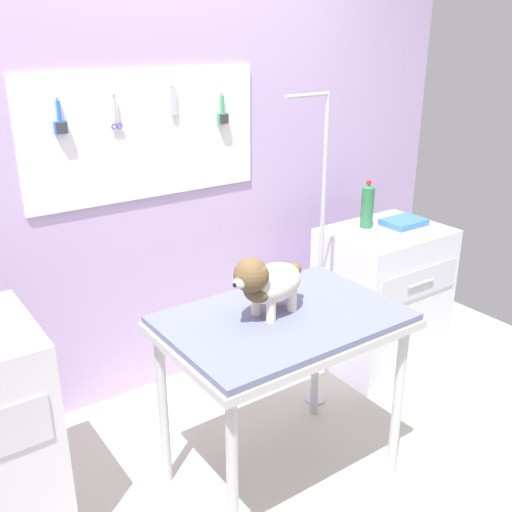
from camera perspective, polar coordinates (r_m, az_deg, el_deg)
ground at (r=2.76m, az=5.13°, el=-23.34°), size 4.40×4.00×0.04m
rear_wall_panel at (r=3.14m, az=-9.47°, el=6.95°), size 4.00×0.11×2.30m
grooming_table at (r=2.46m, az=2.59°, el=-7.46°), size 0.98×0.67×0.82m
grooming_arm at (r=2.98m, az=6.10°, el=-1.51°), size 0.30×0.11×1.64m
dog at (r=2.35m, az=1.09°, el=-2.58°), size 0.38×0.22×0.28m
cabinet_right at (r=3.58m, az=12.00°, el=-3.89°), size 0.68×0.54×0.84m
soda_bottle at (r=3.41m, az=10.68°, el=4.77°), size 0.07×0.07×0.27m
supply_tray at (r=3.53m, az=14.05°, el=3.19°), size 0.24×0.18×0.04m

